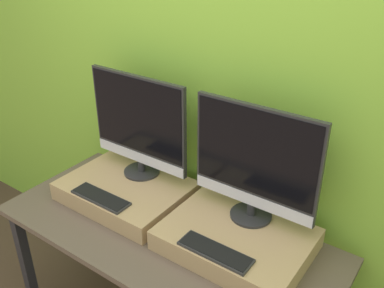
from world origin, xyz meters
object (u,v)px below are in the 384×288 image
object	(u,v)px
keyboard_left	(101,197)
keyboard_right	(215,252)
monitor_left	(139,124)
monitor_right	(255,162)

from	to	relation	value
keyboard_left	keyboard_right	xyz separation A→B (m)	(0.66, 0.00, 0.00)
monitor_left	keyboard_right	world-z (taller)	monitor_left
keyboard_left	monitor_right	bearing A→B (deg)	24.42
monitor_left	keyboard_left	size ratio (longest dim) A/B	1.84
monitor_right	keyboard_right	world-z (taller)	monitor_right
monitor_right	keyboard_right	distance (m)	0.41
monitor_left	keyboard_right	xyz separation A→B (m)	(0.66, -0.30, -0.28)
monitor_right	keyboard_left	bearing A→B (deg)	-155.58
keyboard_left	monitor_right	xyz separation A→B (m)	(0.66, 0.30, 0.28)
monitor_left	keyboard_right	distance (m)	0.78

